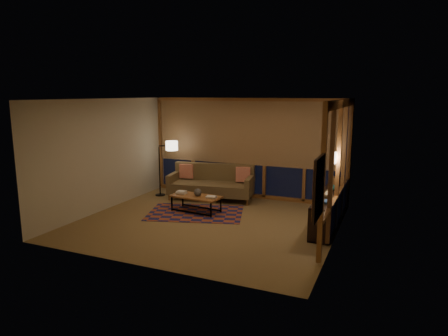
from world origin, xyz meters
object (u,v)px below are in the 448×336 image
at_px(floor_lamp, 159,168).
at_px(bookshelf, 329,208).
at_px(coffee_table, 196,204).
at_px(sofa, 211,183).

height_order(floor_lamp, bookshelf, floor_lamp).
height_order(coffee_table, floor_lamp, floor_lamp).
xyz_separation_m(sofa, floor_lamp, (-1.50, -0.18, 0.31)).
distance_m(sofa, coffee_table, 1.24).
relative_size(coffee_table, floor_lamp, 0.79).
bearing_deg(sofa, floor_lamp, 177.59).
relative_size(sofa, bookshelf, 0.82).
bearing_deg(floor_lamp, bookshelf, -40.55).
relative_size(coffee_table, bookshelf, 0.44).
bearing_deg(bookshelf, coffee_table, -172.53).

